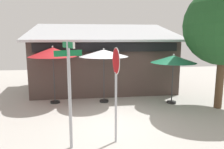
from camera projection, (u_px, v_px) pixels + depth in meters
The scene contains 7 objects.
ground_plane at pixel (116, 123), 8.12m from camera, with size 28.00×28.00×0.10m, color #ADA8A0.
cafe_building at pixel (103, 63), 13.24m from camera, with size 8.39×5.13×4.04m.
street_sign_post at pixel (69, 85), 5.90m from camera, with size 0.73×0.78×3.04m.
stop_sign at pixel (116, 77), 6.23m from camera, with size 0.10×0.77×2.86m.
patio_umbrella_crimson_left at pixel (53, 52), 10.02m from camera, with size 2.24×2.24×2.75m.
patio_umbrella_ivory_center at pixel (104, 54), 10.19m from camera, with size 2.34×2.34×2.63m.
patio_umbrella_forest_green_right at pixel (173, 60), 10.06m from camera, with size 2.11×2.11×2.38m.
Camera 1 is at (-1.18, -7.60, 3.14)m, focal length 34.58 mm.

